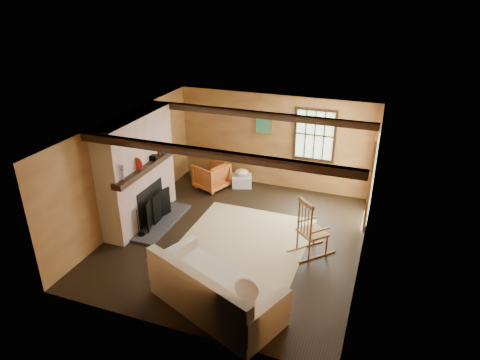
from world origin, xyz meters
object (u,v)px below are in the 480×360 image
at_px(rocking_chair, 311,231).
at_px(sofa, 214,294).
at_px(fireplace, 139,175).
at_px(armchair, 211,176).
at_px(laundry_basket, 242,181).

relative_size(rocking_chair, sofa, 0.48).
distance_m(fireplace, sofa, 3.49).
bearing_deg(sofa, armchair, 136.73).
xyz_separation_m(fireplace, sofa, (2.65, -2.14, -0.78)).
distance_m(rocking_chair, laundry_basket, 3.32).
height_order(rocking_chair, sofa, rocking_chair).
distance_m(sofa, armchair, 4.57).
height_order(sofa, armchair, sofa).
height_order(rocking_chair, armchair, rocking_chair).
height_order(rocking_chair, laundry_basket, rocking_chair).
bearing_deg(rocking_chair, sofa, 105.91).
distance_m(rocking_chair, armchair, 3.62).
relative_size(fireplace, rocking_chair, 2.02).
distance_m(sofa, laundry_basket, 4.68).
xyz_separation_m(rocking_chair, sofa, (-1.12, -2.14, -0.18)).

